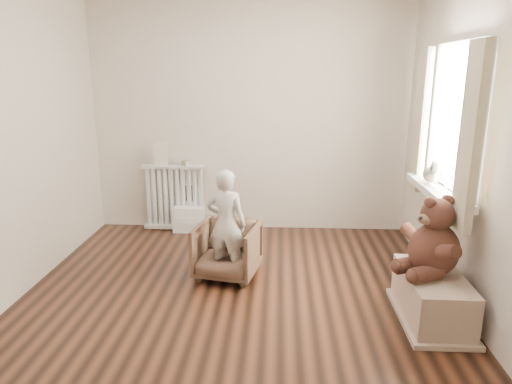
{
  "coord_description": "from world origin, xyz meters",
  "views": [
    {
      "loc": [
        0.35,
        -3.43,
        1.84
      ],
      "look_at": [
        0.15,
        0.45,
        0.8
      ],
      "focal_mm": 32.0,
      "sensor_mm": 36.0,
      "label": 1
    }
  ],
  "objects_px": {
    "radiator": "(175,198)",
    "plush_cat": "(433,172)",
    "armchair": "(227,250)",
    "toy_bench": "(432,295)",
    "child": "(226,224)",
    "teddy_bear": "(435,235)",
    "toy_vanity": "(189,208)"
  },
  "relations": [
    {
      "from": "radiator",
      "to": "plush_cat",
      "type": "xyz_separation_m",
      "value": [
        2.54,
        -1.24,
        0.61
      ]
    },
    {
      "from": "armchair",
      "to": "toy_bench",
      "type": "relative_size",
      "value": 0.71
    },
    {
      "from": "child",
      "to": "plush_cat",
      "type": "xyz_separation_m",
      "value": [
        1.77,
        0.06,
        0.48
      ]
    },
    {
      "from": "child",
      "to": "toy_bench",
      "type": "relative_size",
      "value": 1.28
    },
    {
      "from": "armchair",
      "to": "child",
      "type": "bearing_deg",
      "value": -78.12
    },
    {
      "from": "child",
      "to": "teddy_bear",
      "type": "distance_m",
      "value": 1.73
    },
    {
      "from": "toy_vanity",
      "to": "child",
      "type": "height_order",
      "value": "child"
    },
    {
      "from": "toy_vanity",
      "to": "teddy_bear",
      "type": "bearing_deg",
      "value": -40.25
    },
    {
      "from": "child",
      "to": "plush_cat",
      "type": "distance_m",
      "value": 1.84
    },
    {
      "from": "teddy_bear",
      "to": "armchair",
      "type": "bearing_deg",
      "value": 134.05
    },
    {
      "from": "toy_vanity",
      "to": "teddy_bear",
      "type": "relative_size",
      "value": 0.91
    },
    {
      "from": "plush_cat",
      "to": "teddy_bear",
      "type": "bearing_deg",
      "value": -90.2
    },
    {
      "from": "toy_bench",
      "to": "plush_cat",
      "type": "distance_m",
      "value": 1.06
    },
    {
      "from": "plush_cat",
      "to": "child",
      "type": "bearing_deg",
      "value": -165.07
    },
    {
      "from": "toy_vanity",
      "to": "plush_cat",
      "type": "distance_m",
      "value": 2.76
    },
    {
      "from": "radiator",
      "to": "child",
      "type": "height_order",
      "value": "child"
    },
    {
      "from": "teddy_bear",
      "to": "toy_vanity",
      "type": "bearing_deg",
      "value": 115.84
    },
    {
      "from": "armchair",
      "to": "plush_cat",
      "type": "bearing_deg",
      "value": 12.09
    },
    {
      "from": "armchair",
      "to": "child",
      "type": "height_order",
      "value": "child"
    },
    {
      "from": "radiator",
      "to": "teddy_bear",
      "type": "distance_m",
      "value": 3.06
    },
    {
      "from": "child",
      "to": "teddy_bear",
      "type": "bearing_deg",
      "value": 171.37
    },
    {
      "from": "toy_bench",
      "to": "teddy_bear",
      "type": "distance_m",
      "value": 0.47
    },
    {
      "from": "plush_cat",
      "to": "radiator",
      "type": "bearing_deg",
      "value": 167.0
    },
    {
      "from": "child",
      "to": "toy_bench",
      "type": "height_order",
      "value": "child"
    },
    {
      "from": "child",
      "to": "teddy_bear",
      "type": "xyz_separation_m",
      "value": [
        1.62,
        -0.6,
        0.15
      ]
    },
    {
      "from": "toy_vanity",
      "to": "armchair",
      "type": "height_order",
      "value": "toy_vanity"
    },
    {
      "from": "child",
      "to": "toy_bench",
      "type": "distance_m",
      "value": 1.78
    },
    {
      "from": "radiator",
      "to": "child",
      "type": "relative_size",
      "value": 0.78
    },
    {
      "from": "toy_vanity",
      "to": "child",
      "type": "xyz_separation_m",
      "value": [
        0.6,
        -1.27,
        0.24
      ]
    },
    {
      "from": "teddy_bear",
      "to": "plush_cat",
      "type": "height_order",
      "value": "plush_cat"
    },
    {
      "from": "radiator",
      "to": "armchair",
      "type": "xyz_separation_m",
      "value": [
        0.76,
        -1.25,
        -0.14
      ]
    },
    {
      "from": "armchair",
      "to": "toy_vanity",
      "type": "bearing_deg",
      "value": 127.97
    }
  ]
}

